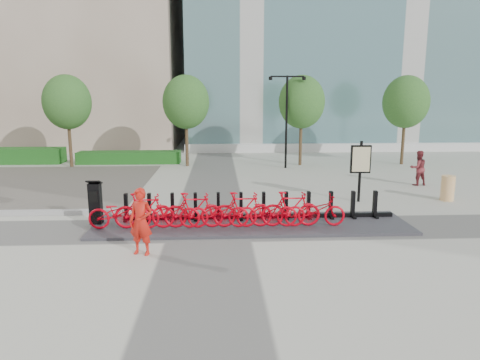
{
  "coord_description": "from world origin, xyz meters",
  "views": [
    {
      "loc": [
        0.32,
        -12.27,
        3.9
      ],
      "look_at": [
        1.0,
        1.5,
        1.2
      ],
      "focal_mm": 32.0,
      "sensor_mm": 36.0,
      "label": 1
    }
  ],
  "objects_px": {
    "worker_red": "(141,222)",
    "construction_barrel": "(448,188)",
    "bike_0": "(120,213)",
    "pedestrian": "(418,168)",
    "map_sign": "(361,162)",
    "kiosk": "(95,202)"
  },
  "relations": [
    {
      "from": "bike_0",
      "to": "construction_barrel",
      "type": "distance_m",
      "value": 12.05
    },
    {
      "from": "kiosk",
      "to": "pedestrian",
      "type": "height_order",
      "value": "pedestrian"
    },
    {
      "from": "pedestrian",
      "to": "bike_0",
      "type": "bearing_deg",
      "value": 20.89
    },
    {
      "from": "kiosk",
      "to": "pedestrian",
      "type": "relative_size",
      "value": 0.88
    },
    {
      "from": "worker_red",
      "to": "construction_barrel",
      "type": "xyz_separation_m",
      "value": [
        10.64,
        5.16,
        -0.37
      ]
    },
    {
      "from": "construction_barrel",
      "to": "pedestrian",
      "type": "bearing_deg",
      "value": 86.79
    },
    {
      "from": "worker_red",
      "to": "construction_barrel",
      "type": "height_order",
      "value": "worker_red"
    },
    {
      "from": "pedestrian",
      "to": "map_sign",
      "type": "relative_size",
      "value": 0.68
    },
    {
      "from": "bike_0",
      "to": "pedestrian",
      "type": "xyz_separation_m",
      "value": [
        11.76,
        6.1,
        0.22
      ]
    },
    {
      "from": "worker_red",
      "to": "construction_barrel",
      "type": "relative_size",
      "value": 1.77
    },
    {
      "from": "kiosk",
      "to": "construction_barrel",
      "type": "distance_m",
      "value": 12.73
    },
    {
      "from": "kiosk",
      "to": "pedestrian",
      "type": "distance_m",
      "value": 13.76
    },
    {
      "from": "map_sign",
      "to": "bike_0",
      "type": "bearing_deg",
      "value": -156.31
    },
    {
      "from": "pedestrian",
      "to": "construction_barrel",
      "type": "height_order",
      "value": "pedestrian"
    },
    {
      "from": "worker_red",
      "to": "kiosk",
      "type": "bearing_deg",
      "value": 143.63
    },
    {
      "from": "construction_barrel",
      "to": "map_sign",
      "type": "bearing_deg",
      "value": -179.33
    },
    {
      "from": "bike_0",
      "to": "worker_red",
      "type": "height_order",
      "value": "worker_red"
    },
    {
      "from": "bike_0",
      "to": "map_sign",
      "type": "height_order",
      "value": "map_sign"
    },
    {
      "from": "bike_0",
      "to": "construction_barrel",
      "type": "bearing_deg",
      "value": -74.32
    },
    {
      "from": "worker_red",
      "to": "pedestrian",
      "type": "bearing_deg",
      "value": 54.01
    },
    {
      "from": "worker_red",
      "to": "map_sign",
      "type": "distance_m",
      "value": 8.86
    },
    {
      "from": "bike_0",
      "to": "worker_red",
      "type": "relative_size",
      "value": 1.08
    }
  ]
}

